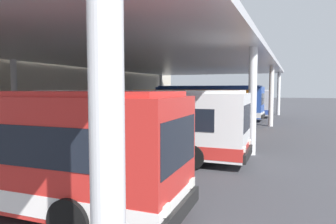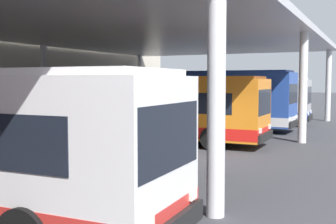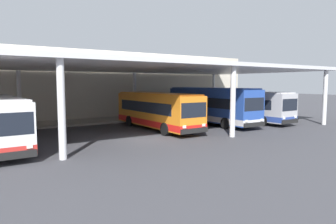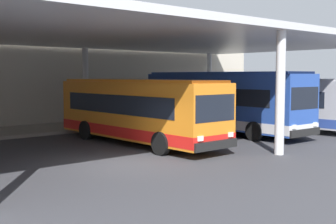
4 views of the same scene
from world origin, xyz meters
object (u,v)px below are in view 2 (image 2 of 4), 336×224
bus_far_bay (202,99)px  bus_departing (232,100)px  trash_bin (106,112)px  bus_middle_bay (158,108)px  bench_waiting (84,115)px

bus_far_bay → bus_departing: size_ratio=1.07×
trash_bin → bus_middle_bay: bearing=-132.5°
bench_waiting → trash_bin: bearing=3.0°
bus_middle_bay → bus_departing: (10.50, -0.46, 0.00)m
trash_bin → bus_departing: bearing=-70.0°
bus_departing → trash_bin: bus_departing is taller
bus_middle_bay → bench_waiting: bus_middle_bay is taller
bus_middle_bay → trash_bin: size_ratio=10.76×
bus_far_bay → trash_bin: size_ratio=11.62×
bench_waiting → bus_middle_bay: bearing=-120.5°
bus_middle_bay → bench_waiting: bearing=59.5°
bus_departing → trash_bin: bearing=110.0°
bench_waiting → trash_bin: 2.72m
bus_far_bay → bus_departing: 4.14m
trash_bin → bench_waiting: bearing=-177.0°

